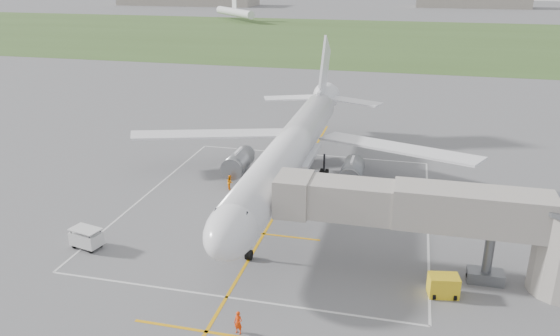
% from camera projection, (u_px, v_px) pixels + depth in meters
% --- Properties ---
extents(ground, '(700.00, 700.00, 0.00)m').
position_uv_depth(ground, '(289.00, 191.00, 56.88)').
color(ground, '#5C5C5F').
rests_on(ground, ground).
extents(grass_strip, '(700.00, 120.00, 0.02)m').
position_uv_depth(grass_strip, '(379.00, 38.00, 175.19)').
color(grass_strip, '#3B5625').
rests_on(grass_strip, ground).
extents(apron_markings, '(28.20, 60.00, 0.01)m').
position_uv_depth(apron_markings, '(275.00, 214.00, 51.58)').
color(apron_markings, orange).
rests_on(apron_markings, ground).
extents(airliner, '(38.93, 46.75, 13.52)m').
position_uv_depth(airliner, '(291.00, 149.00, 56.03)').
color(airliner, silver).
rests_on(airliner, ground).
extents(jet_bridge, '(23.40, 5.00, 7.20)m').
position_uv_depth(jet_bridge, '(460.00, 221.00, 39.44)').
color(jet_bridge, '#A19A91').
rests_on(jet_bridge, ground).
extents(gpu_unit, '(2.29, 1.78, 1.56)m').
position_uv_depth(gpu_unit, '(443.00, 286.00, 38.66)').
color(gpu_unit, gold).
rests_on(gpu_unit, ground).
extents(baggage_cart, '(2.79, 2.03, 1.75)m').
position_uv_depth(baggage_cart, '(86.00, 238.00, 45.15)').
color(baggage_cart, silver).
rests_on(baggage_cart, ground).
extents(ramp_worker_nose, '(0.64, 0.50, 1.58)m').
position_uv_depth(ramp_worker_nose, '(238.00, 323.00, 34.64)').
color(ramp_worker_nose, red).
rests_on(ramp_worker_nose, ground).
extents(ramp_worker_wing, '(0.92, 0.97, 1.57)m').
position_uv_depth(ramp_worker_wing, '(230.00, 182.00, 57.03)').
color(ramp_worker_wing, orange).
rests_on(ramp_worker_wing, ground).
extents(distant_aircraft, '(193.79, 37.31, 8.85)m').
position_uv_depth(distant_aircraft, '(442.00, 15.00, 215.74)').
color(distant_aircraft, silver).
rests_on(distant_aircraft, ground).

